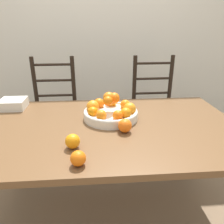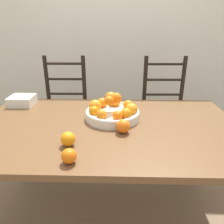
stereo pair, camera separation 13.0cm
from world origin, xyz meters
TOP-DOWN VIEW (x-y plane):
  - ground_plane at (0.00, 0.00)m, footprint 12.00×12.00m
  - wall_back at (0.00, 1.55)m, footprint 8.00×0.06m
  - dining_table at (0.00, 0.00)m, footprint 1.63×0.98m
  - fruit_bowl at (0.03, 0.10)m, footprint 0.35×0.35m
  - orange_loose_0 at (0.10, -0.10)m, footprint 0.08×0.08m
  - orange_loose_1 at (-0.15, -0.40)m, footprint 0.07×0.07m
  - orange_loose_2 at (-0.19, -0.25)m, footprint 0.07×0.07m
  - chair_left at (-0.47, 0.82)m, footprint 0.42×0.40m
  - chair_right at (0.53, 0.82)m, footprint 0.43×0.41m
  - book_stack at (-0.67, 0.34)m, footprint 0.18×0.17m

SIDE VIEW (x-z plane):
  - ground_plane at x=0.00m, z-range 0.00..0.00m
  - chair_left at x=-0.47m, z-range -0.03..1.01m
  - chair_right at x=0.53m, z-range -0.03..1.01m
  - dining_table at x=0.00m, z-range 0.28..1.02m
  - book_stack at x=-0.67m, z-range 0.74..0.81m
  - orange_loose_1 at x=-0.15m, z-range 0.74..0.81m
  - orange_loose_2 at x=-0.19m, z-range 0.74..0.81m
  - orange_loose_0 at x=0.10m, z-range 0.74..0.82m
  - fruit_bowl at x=0.03m, z-range 0.70..0.88m
  - wall_back at x=0.00m, z-range 0.00..2.60m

